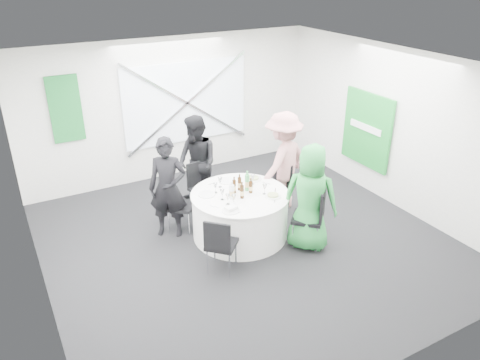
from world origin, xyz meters
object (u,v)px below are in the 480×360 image
person_man_back_left (168,188)px  person_woman_green (310,198)px  chair_back (201,183)px  chair_front_left (220,242)px  chair_back_left (176,201)px  green_water_bottle (247,183)px  clear_water_bottle (232,192)px  banquet_table (240,215)px  person_man_back (197,163)px  chair_back_right (279,185)px  person_woman_pink (283,162)px  chair_front_right (314,213)px

person_man_back_left → person_woman_green: 2.23m
chair_back → person_man_back_left: person_man_back_left is taller
chair_front_left → chair_back_left: bearing=-42.1°
green_water_bottle → clear_water_bottle: bearing=-160.6°
banquet_table → green_water_bottle: green_water_bottle is taller
person_man_back → chair_back_right: bearing=45.8°
person_woman_pink → person_woman_green: 1.30m
chair_back_left → person_man_back: person_man_back is taller
chair_back_left → chair_front_right: 2.24m
chair_back_left → chair_front_left: size_ratio=1.02×
person_man_back → person_woman_green: (0.96, -2.03, -0.00)m
chair_back_right → clear_water_bottle: 1.31m
green_water_bottle → chair_front_left: bearing=-138.1°
chair_back_right → chair_back_left: bearing=-120.5°
chair_back_right → chair_front_right: chair_front_right is taller
chair_front_right → clear_water_bottle: clear_water_bottle is taller
person_woman_pink → chair_back_right: bearing=10.2°
chair_front_left → chair_back_right: bearing=-102.1°
clear_water_bottle → chair_back: bearing=91.1°
banquet_table → chair_front_left: chair_front_left is taller
person_man_back_left → person_woman_green: person_woman_green is taller
banquet_table → person_man_back: person_man_back is taller
chair_front_right → green_water_bottle: green_water_bottle is taller
person_man_back → chair_back: bearing=-14.9°
chair_back_right → person_woman_green: 1.24m
chair_front_right → person_woman_green: size_ratio=0.59×
person_woman_green → person_man_back_left: bearing=6.8°
chair_front_right → chair_front_left: size_ratio=1.12×
chair_back_right → green_water_bottle: green_water_bottle is taller
green_water_bottle → banquet_table: bearing=-160.7°
chair_back_right → person_man_back_left: (-1.97, 0.21, 0.32)m
chair_back → person_woman_pink: (1.32, -0.60, 0.36)m
chair_front_right → person_man_back_left: bearing=-83.9°
chair_back_left → chair_back: bearing=-18.6°
chair_back → green_water_bottle: bearing=-81.0°
chair_front_right → chair_back_right: bearing=-143.2°
chair_front_left → clear_water_bottle: (0.56, 0.69, 0.35)m
person_man_back_left → chair_front_right: bearing=-6.3°
person_man_back_left → green_water_bottle: (1.13, -0.55, 0.06)m
banquet_table → clear_water_bottle: size_ratio=5.52×
chair_back_left → person_woman_green: size_ratio=0.54×
chair_back_right → green_water_bottle: bearing=-89.6°
chair_back_left → person_woman_pink: size_ratio=0.51×
person_man_back_left → person_woman_pink: (2.08, -0.14, 0.06)m
chair_front_right → person_man_back: 2.32m
clear_water_bottle → person_woman_green: bearing=-37.0°
person_woman_green → green_water_bottle: bearing=-8.5°
chair_back_left → person_woman_pink: person_woman_pink is taller
chair_back_left → clear_water_bottle: 1.04m
person_man_back_left → clear_water_bottle: person_man_back_left is taller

